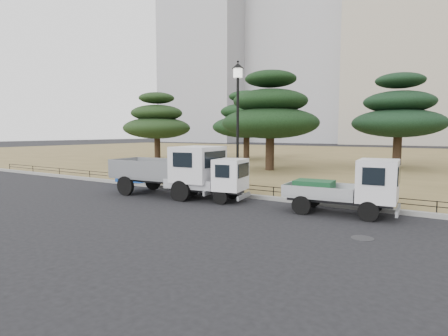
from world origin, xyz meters
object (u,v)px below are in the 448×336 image
Objects in this scene: street_lamp at (238,105)px; truck_kei_front at (212,180)px; truck_large at (172,168)px; truck_kei_rear at (349,187)px; tarp_pile at (135,173)px.

truck_kei_front is at bearing -96.85° from street_lamp.
truck_large reaches higher than truck_kei_rear.
truck_large is 1.50× the size of truck_kei_front.
truck_kei_front is 6.60m from tarp_pile.
tarp_pile is at bearing 179.57° from street_lamp.
truck_kei_rear is at bearing -14.52° from street_lamp.
truck_kei_rear is 0.67× the size of street_lamp.
street_lamp is 3.09× the size of tarp_pile.
street_lamp reaches higher than truck_large.
truck_kei_rear reaches higher than tarp_pile.
truck_kei_rear is 11.92m from tarp_pile.
tarp_pile is at bearing 153.03° from truck_large.
truck_kei_rear is 6.24m from street_lamp.
truck_large is 7.66m from truck_kei_rear.
street_lamp is at bearing 31.32° from truck_large.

